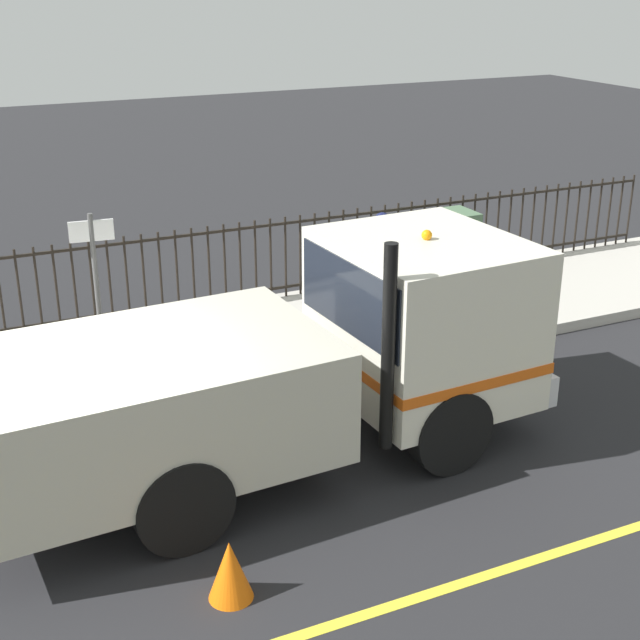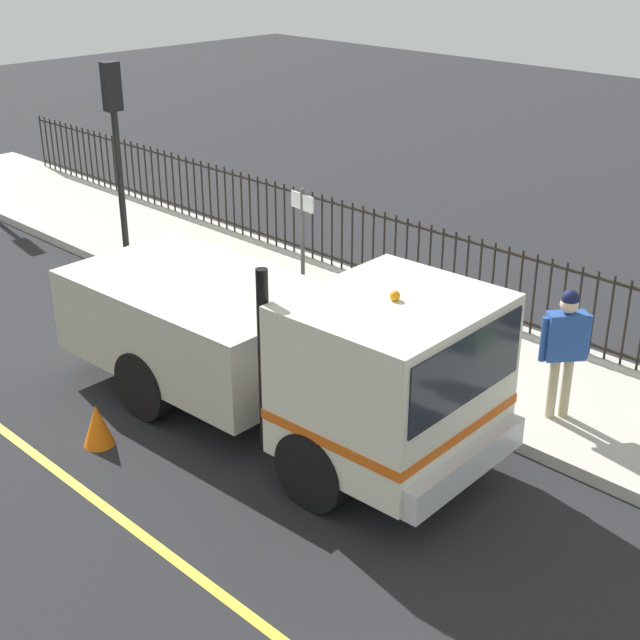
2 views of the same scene
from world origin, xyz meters
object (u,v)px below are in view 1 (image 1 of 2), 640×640
object	(u,v)px
work_truck	(308,352)
utility_cabinet	(458,250)
traffic_cone	(230,570)
street_sign	(97,289)
worker_standing	(381,260)

from	to	relation	value
work_truck	utility_cabinet	bearing A→B (deg)	127.21
utility_cabinet	traffic_cone	bearing A→B (deg)	133.17
work_truck	street_sign	distance (m)	2.65
traffic_cone	utility_cabinet	bearing A→B (deg)	-46.83
work_truck	traffic_cone	bearing A→B (deg)	-42.68
work_truck	street_sign	bearing A→B (deg)	-138.91
worker_standing	utility_cabinet	distance (m)	2.44
work_truck	traffic_cone	xyz separation A→B (m)	(-1.94, 1.62, -0.97)
work_truck	worker_standing	xyz separation A→B (m)	(2.50, -2.28, 0.00)
traffic_cone	street_sign	distance (m)	4.07
traffic_cone	street_sign	xyz separation A→B (m)	(3.83, 0.20, 1.36)
traffic_cone	work_truck	bearing A→B (deg)	-39.82
worker_standing	street_sign	distance (m)	4.16
street_sign	worker_standing	bearing A→B (deg)	-81.43
work_truck	street_sign	size ratio (longest dim) A/B	2.71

